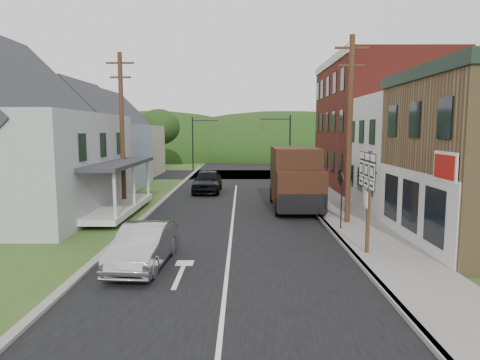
{
  "coord_description": "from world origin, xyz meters",
  "views": [
    {
      "loc": [
        0.49,
        -16.96,
        4.63
      ],
      "look_at": [
        0.39,
        3.53,
        2.2
      ],
      "focal_mm": 32.0,
      "sensor_mm": 36.0,
      "label": 1
    }
  ],
  "objects_px": {
    "dark_sedan": "(207,181)",
    "delivery_van": "(296,178)",
    "silver_sedan": "(144,246)",
    "warning_sign": "(341,192)",
    "route_sign_cluster": "(368,187)"
  },
  "relations": [
    {
      "from": "silver_sedan",
      "to": "dark_sedan",
      "type": "xyz_separation_m",
      "value": [
        0.76,
        17.2,
        0.13
      ]
    },
    {
      "from": "silver_sedan",
      "to": "warning_sign",
      "type": "relative_size",
      "value": 1.65
    },
    {
      "from": "silver_sedan",
      "to": "dark_sedan",
      "type": "height_order",
      "value": "dark_sedan"
    },
    {
      "from": "delivery_van",
      "to": "warning_sign",
      "type": "relative_size",
      "value": 2.45
    },
    {
      "from": "delivery_van",
      "to": "route_sign_cluster",
      "type": "bearing_deg",
      "value": -81.19
    },
    {
      "from": "dark_sedan",
      "to": "route_sign_cluster",
      "type": "relative_size",
      "value": 1.32
    },
    {
      "from": "warning_sign",
      "to": "silver_sedan",
      "type": "bearing_deg",
      "value": -157.92
    },
    {
      "from": "silver_sedan",
      "to": "route_sign_cluster",
      "type": "bearing_deg",
      "value": 12.09
    },
    {
      "from": "dark_sedan",
      "to": "delivery_van",
      "type": "distance_m",
      "value": 8.7
    },
    {
      "from": "dark_sedan",
      "to": "delivery_van",
      "type": "relative_size",
      "value": 0.77
    },
    {
      "from": "silver_sedan",
      "to": "dark_sedan",
      "type": "distance_m",
      "value": 17.22
    },
    {
      "from": "silver_sedan",
      "to": "route_sign_cluster",
      "type": "relative_size",
      "value": 1.16
    },
    {
      "from": "dark_sedan",
      "to": "route_sign_cluster",
      "type": "distance_m",
      "value": 17.57
    },
    {
      "from": "silver_sedan",
      "to": "delivery_van",
      "type": "height_order",
      "value": "delivery_van"
    },
    {
      "from": "silver_sedan",
      "to": "dark_sedan",
      "type": "relative_size",
      "value": 0.87
    }
  ]
}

